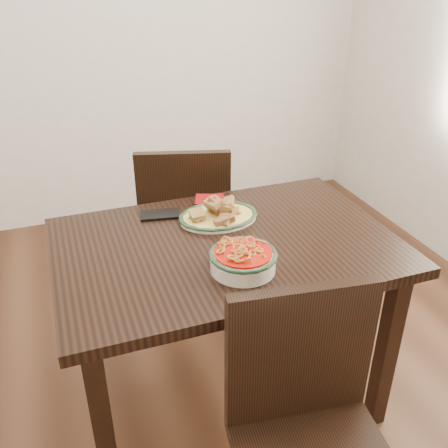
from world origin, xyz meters
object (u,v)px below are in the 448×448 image
object	(u,v)px
smartphone	(160,215)
chair_far	(185,221)
chair_near	(309,427)
noodle_bowl	(243,258)
dining_table	(226,266)
fish_plate	(218,209)

from	to	relation	value
smartphone	chair_far	bearing A→B (deg)	72.17
chair_near	chair_far	bearing A→B (deg)	96.65
chair_far	noodle_bowl	bearing A→B (deg)	103.03
dining_table	chair_near	xyz separation A→B (m)	(0.02, -0.62, -0.15)
dining_table	chair_far	xyz separation A→B (m)	(0.03, 0.66, -0.15)
chair_near	smartphone	bearing A→B (deg)	109.19
chair_near	fish_plate	world-z (taller)	chair_near
fish_plate	noodle_bowl	world-z (taller)	fish_plate
chair_far	noodle_bowl	distance (m)	0.89
fish_plate	smartphone	xyz separation A→B (m)	(-0.20, 0.10, -0.04)
noodle_bowl	smartphone	world-z (taller)	noodle_bowl
dining_table	fish_plate	distance (m)	0.22
fish_plate	smartphone	world-z (taller)	fish_plate
chair_near	noodle_bowl	xyz separation A→B (m)	(-0.03, 0.44, 0.29)
chair_far	smartphone	world-z (taller)	chair_far
fish_plate	noodle_bowl	xyz separation A→B (m)	(-0.04, -0.35, -0.00)
chair_near	fish_plate	xyz separation A→B (m)	(0.01, 0.79, 0.30)
dining_table	noodle_bowl	bearing A→B (deg)	-92.97
dining_table	noodle_bowl	xyz separation A→B (m)	(-0.01, -0.18, 0.14)
fish_plate	smartphone	bearing A→B (deg)	152.49
chair_near	fish_plate	size ratio (longest dim) A/B	3.01
chair_near	smartphone	xyz separation A→B (m)	(-0.19, 0.89, 0.26)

